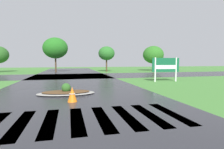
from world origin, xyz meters
TOP-DOWN VIEW (x-y plane):
  - asphalt_roadway at (0.00, 10.00)m, footprint 10.24×80.00m
  - asphalt_cross_road at (0.00, 23.25)m, footprint 90.00×9.22m
  - crosswalk_stripes at (-0.00, 4.18)m, footprint 7.65×3.09m
  - estate_billboard at (9.08, 14.29)m, footprint 2.80×0.29m
  - median_island at (-0.43, 9.37)m, footprint 3.50×1.79m
  - traffic_cone at (-0.10, 7.11)m, footprint 0.48×0.48m
  - background_treeline at (-0.71, 33.41)m, footprint 44.02×5.80m

SIDE VIEW (x-z plane):
  - crosswalk_stripes at x=0.00m, z-range 0.00..0.01m
  - asphalt_roadway at x=0.00m, z-range 0.00..0.01m
  - asphalt_cross_road at x=0.00m, z-range 0.00..0.01m
  - median_island at x=-0.43m, z-range -0.21..0.47m
  - traffic_cone at x=-0.10m, z-range -0.01..0.74m
  - estate_billboard at x=9.08m, z-range 0.35..2.75m
  - background_treeline at x=-0.71m, z-range 0.55..6.88m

